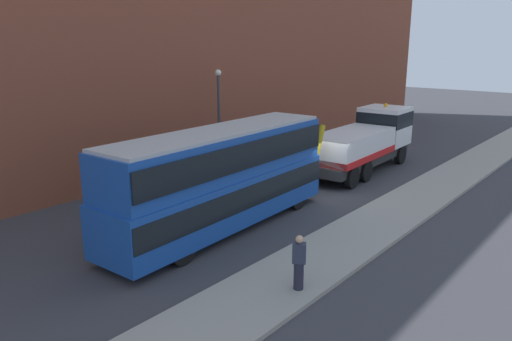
{
  "coord_description": "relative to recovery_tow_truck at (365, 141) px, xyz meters",
  "views": [
    {
      "loc": [
        -19.76,
        -12.42,
        7.33
      ],
      "look_at": [
        -4.17,
        0.46,
        2.0
      ],
      "focal_mm": 34.41,
      "sensor_mm": 36.0,
      "label": 1
    }
  ],
  "objects": [
    {
      "name": "ground_plane",
      "position": [
        -5.79,
        -0.47,
        -1.76
      ],
      "size": [
        120.0,
        120.0,
        0.0
      ],
      "primitive_type": "plane",
      "color": "#38383D"
    },
    {
      "name": "near_kerb",
      "position": [
        -5.79,
        -4.67,
        -1.68
      ],
      "size": [
        60.0,
        2.8,
        0.15
      ],
      "primitive_type": "cube",
      "color": "gray",
      "rests_on": "ground_plane"
    },
    {
      "name": "recovery_tow_truck",
      "position": [
        0.0,
        0.0,
        0.0
      ],
      "size": [
        10.19,
        3.0,
        3.67
      ],
      "rotation": [
        0.0,
        0.0,
        0.04
      ],
      "color": "#2D2D2D",
      "rests_on": "ground_plane"
    },
    {
      "name": "street_lamp",
      "position": [
        -5.58,
        6.32,
        1.71
      ],
      "size": [
        0.36,
        0.36,
        5.83
      ],
      "color": "#38383D",
      "rests_on": "ground_plane"
    },
    {
      "name": "double_decker_bus",
      "position": [
        -12.1,
        -0.02,
        0.47
      ],
      "size": [
        11.12,
        3.0,
        4.06
      ],
      "rotation": [
        0.0,
        0.0,
        0.04
      ],
      "color": "#19479E",
      "rests_on": "ground_plane"
    },
    {
      "name": "pedestrian_onlooker",
      "position": [
        -14.47,
        -5.39,
        -0.77
      ],
      "size": [
        0.43,
        0.48,
        1.71
      ],
      "rotation": [
        0.0,
        0.0,
        0.55
      ],
      "color": "#232333",
      "rests_on": "near_kerb"
    },
    {
      "name": "building_facade",
      "position": [
        -5.79,
        8.51,
        6.31
      ],
      "size": [
        60.0,
        1.5,
        16.0
      ],
      "color": "brown",
      "rests_on": "ground_plane"
    }
  ]
}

